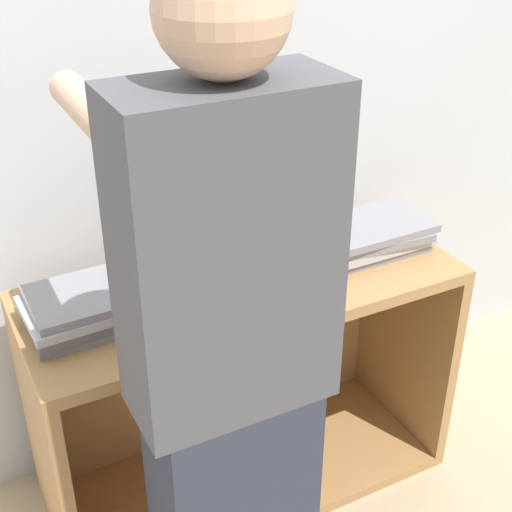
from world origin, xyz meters
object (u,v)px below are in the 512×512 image
Objects in this scene: laptop_open at (235,259)px; laptop_stack_right at (364,237)px; laptop_stack_left at (102,304)px; person at (229,380)px.

laptop_open is 0.95× the size of laptop_stack_right.
laptop_stack_right is at bearing -0.16° from laptop_stack_left.
laptop_stack_right is 0.83m from person.
laptop_stack_left is 0.50m from person.
laptop_open is 0.41m from laptop_stack_right.
laptop_open is at bearing 172.23° from laptop_stack_right.
laptop_open is at bearing 7.51° from laptop_stack_left.
laptop_stack_right is (0.80, -0.00, 0.00)m from laptop_stack_left.
laptop_stack_left and laptop_stack_right have the same top height.
laptop_stack_right is (0.40, -0.05, -0.00)m from laptop_open.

